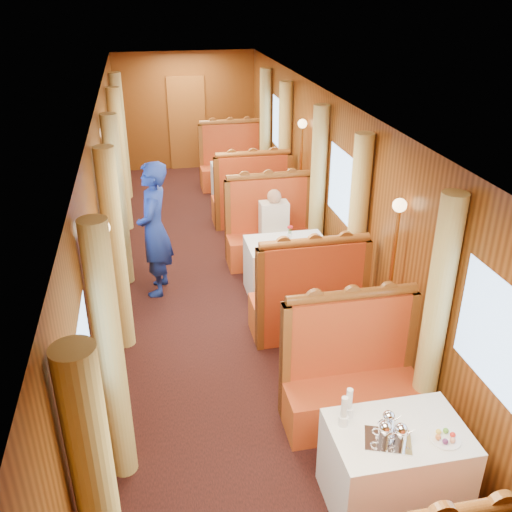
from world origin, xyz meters
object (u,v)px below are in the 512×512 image
object	(u,v)px
passenger	(274,222)
table_far	(241,184)
banquette_far_aft	(232,166)
teapot_back	(388,423)
banquette_mid_aft	(270,235)
banquette_far_fwd	(251,201)
tea_tray	(388,440)
teapot_right	(400,436)
table_near	(394,467)
teapot_left	(384,434)
steward	(154,230)
banquette_near_aft	(351,382)
rose_vase_far	(242,156)
rose_vase_mid	(290,231)
banquette_mid_fwd	(308,303)
fruit_plate	(445,438)
table_mid	(287,268)

from	to	relation	value
passenger	table_far	bearing A→B (deg)	90.00
banquette_far_aft	teapot_back	xyz separation A→B (m)	(-0.09, -7.99, 0.39)
banquette_mid_aft	banquette_far_fwd	world-z (taller)	same
tea_tray	teapot_right	world-z (taller)	teapot_right
tea_tray	teapot_right	bearing A→B (deg)	-24.35
banquette_mid_aft	banquette_far_aft	xyz separation A→B (m)	(0.00, 3.50, 0.00)
banquette_mid_aft	table_far	world-z (taller)	banquette_mid_aft
table_near	banquette_far_aft	size ratio (longest dim) A/B	0.78
teapot_left	teapot_right	distance (m)	0.11
table_near	steward	size ratio (longest dim) A/B	0.58
banquette_far_fwd	table_near	bearing A→B (deg)	-90.00
table_far	teapot_left	world-z (taller)	teapot_left
banquette_near_aft	banquette_far_aft	size ratio (longest dim) A/B	1.00
banquette_mid_aft	rose_vase_far	world-z (taller)	banquette_mid_aft
table_far	rose_vase_mid	xyz separation A→B (m)	(0.02, -3.52, 0.55)
banquette_near_aft	banquette_far_aft	xyz separation A→B (m)	(0.00, 7.00, 0.00)
banquette_mid_fwd	fruit_plate	world-z (taller)	banquette_mid_fwd
banquette_mid_fwd	passenger	distance (m)	1.79
fruit_plate	rose_vase_far	distance (m)	7.16
teapot_back	banquette_mid_fwd	bearing A→B (deg)	83.02
table_near	tea_tray	distance (m)	0.41
banquette_near_aft	steward	xyz separation A→B (m)	(-1.69, 2.89, 0.48)
table_far	rose_vase_far	distance (m)	0.55
tea_tray	teapot_left	world-z (taller)	teapot_left
banquette_far_fwd	steward	bearing A→B (deg)	-129.08
banquette_mid_fwd	rose_vase_mid	xyz separation A→B (m)	(0.02, 0.99, 0.50)
table_mid	banquette_far_fwd	world-z (taller)	banquette_far_fwd
banquette_mid_fwd	rose_vase_far	bearing A→B (deg)	89.71
banquette_mid_fwd	table_near	bearing A→B (deg)	-90.00
table_mid	teapot_right	size ratio (longest dim) A/B	6.30
table_far	rose_vase_far	xyz separation A→B (m)	(0.02, -0.00, 0.55)
rose_vase_mid	steward	world-z (taller)	steward
teapot_right	teapot_left	bearing A→B (deg)	158.27
teapot_back	teapot_left	bearing A→B (deg)	-129.57
teapot_right	rose_vase_far	size ratio (longest dim) A/B	0.46
teapot_back	fruit_plate	world-z (taller)	teapot_back
banquette_far_aft	fruit_plate	bearing A→B (deg)	-87.96
banquette_mid_fwd	rose_vase_mid	distance (m)	1.11
banquette_near_aft	banquette_far_fwd	xyz separation A→B (m)	(0.00, 4.97, 0.00)
teapot_back	steward	size ratio (longest dim) A/B	0.09
rose_vase_mid	steward	distance (m)	1.77
banquette_mid_aft	teapot_left	world-z (taller)	banquette_mid_aft
teapot_left	rose_vase_far	size ratio (longest dim) A/B	0.46
banquette_far_fwd	teapot_left	bearing A→B (deg)	-91.55
table_mid	rose_vase_mid	distance (m)	0.55
banquette_near_aft	teapot_left	distance (m)	1.17
banquette_near_aft	rose_vase_far	size ratio (longest dim) A/B	3.72
banquette_mid_fwd	passenger	xyz separation A→B (m)	(-0.00, 1.76, 0.32)
teapot_right	teapot_back	bearing A→B (deg)	103.31
rose_vase_far	table_far	bearing A→B (deg)	171.02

